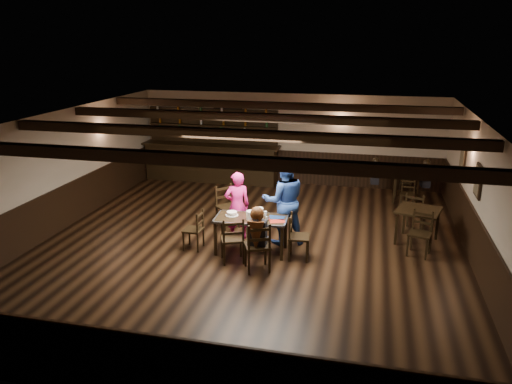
% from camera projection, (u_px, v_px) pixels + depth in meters
% --- Properties ---
extents(ground, '(10.00, 10.00, 0.00)m').
position_uv_depth(ground, '(250.00, 246.00, 10.68)').
color(ground, black).
rests_on(ground, ground).
extents(room_shell, '(9.02, 10.02, 2.71)m').
position_uv_depth(room_shell, '(250.00, 166.00, 10.19)').
color(room_shell, '#C1B4A0').
rests_on(room_shell, ground).
extents(dining_table, '(1.51, 0.81, 0.75)m').
position_uv_depth(dining_table, '(251.00, 222.00, 10.19)').
color(dining_table, black).
rests_on(dining_table, ground).
extents(chair_near_left, '(0.57, 0.56, 0.94)m').
position_uv_depth(chair_near_left, '(233.00, 237.00, 9.71)').
color(chair_near_left, black).
rests_on(chair_near_left, ground).
extents(chair_near_right, '(0.60, 0.59, 0.99)m').
position_uv_depth(chair_near_right, '(258.00, 243.00, 9.34)').
color(chair_near_right, black).
rests_on(chair_near_right, ground).
extents(chair_end_left, '(0.38, 0.40, 0.84)m').
position_uv_depth(chair_end_left, '(196.00, 227.00, 10.39)').
color(chair_end_left, black).
rests_on(chair_end_left, ground).
extents(chair_end_right, '(0.44, 0.46, 0.93)m').
position_uv_depth(chair_end_right, '(295.00, 233.00, 9.93)').
color(chair_end_right, black).
rests_on(chair_end_right, ground).
extents(chair_far_pushed, '(0.64, 0.64, 0.99)m').
position_uv_depth(chair_far_pushed, '(226.00, 203.00, 11.63)').
color(chair_far_pushed, black).
rests_on(chair_far_pushed, ground).
extents(woman_pink, '(0.65, 0.56, 1.52)m').
position_uv_depth(woman_pink, '(237.00, 206.00, 10.86)').
color(woman_pink, '#EF238B').
rests_on(woman_pink, ground).
extents(man_blue, '(1.12, 1.00, 1.91)m').
position_uv_depth(man_blue, '(284.00, 201.00, 10.57)').
color(man_blue, navy).
rests_on(man_blue, ground).
extents(seated_person, '(0.35, 0.52, 0.85)m').
position_uv_depth(seated_person, '(257.00, 229.00, 9.32)').
color(seated_person, black).
rests_on(seated_person, ground).
extents(cake, '(0.27, 0.27, 0.09)m').
position_uv_depth(cake, '(232.00, 214.00, 10.28)').
color(cake, white).
rests_on(cake, dining_table).
extents(plate_stack_a, '(0.18, 0.18, 0.17)m').
position_uv_depth(plate_stack_a, '(251.00, 215.00, 10.07)').
color(plate_stack_a, white).
rests_on(plate_stack_a, dining_table).
extents(plate_stack_b, '(0.18, 0.18, 0.21)m').
position_uv_depth(plate_stack_b, '(259.00, 213.00, 10.13)').
color(plate_stack_b, white).
rests_on(plate_stack_b, dining_table).
extents(tea_light, '(0.04, 0.04, 0.06)m').
position_uv_depth(tea_light, '(256.00, 215.00, 10.23)').
color(tea_light, '#A5A8AD').
rests_on(tea_light, dining_table).
extents(salt_shaker, '(0.03, 0.03, 0.08)m').
position_uv_depth(salt_shaker, '(266.00, 219.00, 9.99)').
color(salt_shaker, silver).
rests_on(salt_shaker, dining_table).
extents(pepper_shaker, '(0.04, 0.04, 0.09)m').
position_uv_depth(pepper_shaker, '(269.00, 218.00, 10.00)').
color(pepper_shaker, '#A5A8AD').
rests_on(pepper_shaker, dining_table).
extents(drink_glass, '(0.06, 0.06, 0.10)m').
position_uv_depth(drink_glass, '(265.00, 213.00, 10.26)').
color(drink_glass, silver).
rests_on(drink_glass, dining_table).
extents(menu_red, '(0.36, 0.30, 0.00)m').
position_uv_depth(menu_red, '(277.00, 221.00, 9.97)').
color(menu_red, maroon).
rests_on(menu_red, dining_table).
extents(menu_blue, '(0.34, 0.24, 0.00)m').
position_uv_depth(menu_blue, '(277.00, 217.00, 10.17)').
color(menu_blue, '#0D2045').
rests_on(menu_blue, dining_table).
extents(bar_counter, '(4.26, 0.70, 2.20)m').
position_uv_depth(bar_counter, '(212.00, 157.00, 15.36)').
color(bar_counter, black).
rests_on(bar_counter, ground).
extents(back_table_a, '(1.07, 1.07, 0.75)m').
position_uv_depth(back_table_a, '(418.00, 214.00, 10.69)').
color(back_table_a, black).
rests_on(back_table_a, ground).
extents(back_table_b, '(0.78, 0.78, 0.75)m').
position_uv_depth(back_table_b, '(407.00, 179.00, 13.37)').
color(back_table_b, black).
rests_on(back_table_b, ground).
extents(bg_patron_left, '(0.23, 0.36, 0.71)m').
position_uv_depth(bg_patron_left, '(375.00, 170.00, 13.48)').
color(bg_patron_left, black).
rests_on(bg_patron_left, ground).
extents(bg_patron_right, '(0.26, 0.38, 0.73)m').
position_uv_depth(bg_patron_right, '(426.00, 173.00, 13.17)').
color(bg_patron_right, black).
rests_on(bg_patron_right, ground).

